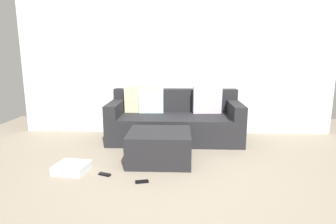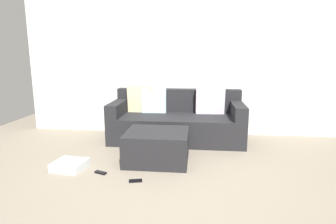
% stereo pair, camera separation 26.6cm
% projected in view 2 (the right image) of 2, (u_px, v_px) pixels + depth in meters
% --- Properties ---
extents(ground_plane, '(7.12, 7.12, 0.00)m').
position_uv_depth(ground_plane, '(163.00, 195.00, 2.83)').
color(ground_plane, slate).
extents(wall_back, '(5.48, 0.10, 2.62)m').
position_uv_depth(wall_back, '(180.00, 59.00, 4.89)').
color(wall_back, silver).
rests_on(wall_back, ground_plane).
extents(couch_sectional, '(2.12, 0.92, 0.89)m').
position_uv_depth(couch_sectional, '(177.00, 121.00, 4.65)').
color(couch_sectional, black).
rests_on(couch_sectional, ground_plane).
extents(ottoman, '(0.81, 0.72, 0.41)m').
position_uv_depth(ottoman, '(157.00, 146.00, 3.70)').
color(ottoman, black).
rests_on(ottoman, ground_plane).
extents(storage_bin, '(0.42, 0.39, 0.10)m').
position_uv_depth(storage_bin, '(70.00, 165.00, 3.47)').
color(storage_bin, silver).
rests_on(storage_bin, ground_plane).
extents(remote_near_ottoman, '(0.15, 0.08, 0.02)m').
position_uv_depth(remote_near_ottoman, '(136.00, 181.00, 3.12)').
color(remote_near_ottoman, black).
rests_on(remote_near_ottoman, ground_plane).
extents(remote_by_storage_bin, '(0.16, 0.10, 0.02)m').
position_uv_depth(remote_by_storage_bin, '(101.00, 173.00, 3.34)').
color(remote_by_storage_bin, black).
rests_on(remote_by_storage_bin, ground_plane).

